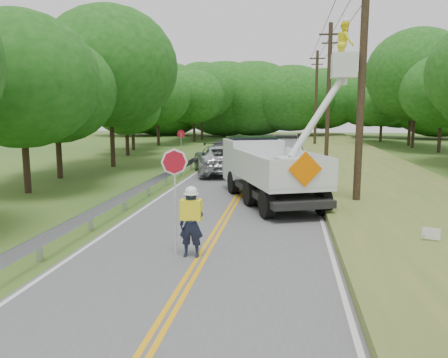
# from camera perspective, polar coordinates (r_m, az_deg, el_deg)

# --- Properties ---
(ground) EXTENTS (140.00, 140.00, 0.00)m
(ground) POSITION_cam_1_polar(r_m,az_deg,el_deg) (10.21, -5.02, -13.62)
(ground) COLOR #28501E
(ground) RESTS_ON ground
(road) EXTENTS (7.20, 96.00, 0.03)m
(road) POSITION_cam_1_polar(r_m,az_deg,el_deg) (23.60, 2.81, -0.59)
(road) COLOR #535255
(road) RESTS_ON ground
(guardrail) EXTENTS (0.18, 48.00, 0.77)m
(guardrail) POSITION_cam_1_polar(r_m,az_deg,el_deg) (25.09, -6.15, 1.20)
(guardrail) COLOR #A4A7AD
(guardrail) RESTS_ON ground
(utility_poles) EXTENTS (1.60, 43.30, 10.00)m
(utility_poles) POSITION_cam_1_polar(r_m,az_deg,el_deg) (26.36, 14.68, 11.61)
(utility_poles) COLOR black
(utility_poles) RESTS_ON ground
(tall_grass_verge) EXTENTS (7.00, 96.00, 0.30)m
(tall_grass_verge) POSITION_cam_1_polar(r_m,az_deg,el_deg) (23.97, 19.96, -0.63)
(tall_grass_verge) COLOR #526D2A
(tall_grass_verge) RESTS_ON ground
(treeline_left) EXTENTS (10.90, 54.40, 10.80)m
(treeline_left) POSITION_cam_1_polar(r_m,az_deg,el_deg) (38.36, -10.77, 11.43)
(treeline_left) COLOR #332319
(treeline_left) RESTS_ON ground
(treeline_horizon) EXTENTS (57.09, 14.83, 11.42)m
(treeline_horizon) POSITION_cam_1_polar(r_m,az_deg,el_deg) (65.51, 4.65, 10.30)
(treeline_horizon) COLOR #164D10
(treeline_horizon) RESTS_ON ground
(flagger) EXTENTS (1.11, 0.43, 2.90)m
(flagger) POSITION_cam_1_polar(r_m,az_deg,el_deg) (11.74, -4.29, -5.19)
(flagger) COLOR #191E33
(flagger) RESTS_ON road
(bucket_truck) EXTENTS (5.78, 7.89, 7.26)m
(bucket_truck) POSITION_cam_1_polar(r_m,az_deg,el_deg) (19.69, 5.68, 2.24)
(bucket_truck) COLOR black
(bucket_truck) RESTS_ON road
(suv_silver) EXTENTS (4.41, 6.77, 1.73)m
(suv_silver) POSITION_cam_1_polar(r_m,az_deg,el_deg) (27.21, -0.58, 2.56)
(suv_silver) COLOR #B9BAC0
(suv_silver) RESTS_ON road
(suv_darkgrey) EXTENTS (3.44, 6.44, 1.77)m
(suv_darkgrey) POSITION_cam_1_polar(r_m,az_deg,el_deg) (32.44, 0.95, 3.63)
(suv_darkgrey) COLOR #37393E
(suv_darkgrey) RESTS_ON road
(stop_sign_permanent) EXTENTS (0.48, 0.32, 2.60)m
(stop_sign_permanent) POSITION_cam_1_polar(r_m,az_deg,el_deg) (29.58, -5.56, 4.68)
(stop_sign_permanent) COLOR #A4A7AD
(stop_sign_permanent) RESTS_ON ground
(yard_sign) EXTENTS (0.45, 0.19, 0.67)m
(yard_sign) POSITION_cam_1_polar(r_m,az_deg,el_deg) (13.62, 25.20, -6.51)
(yard_sign) COLOR white
(yard_sign) RESTS_ON ground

